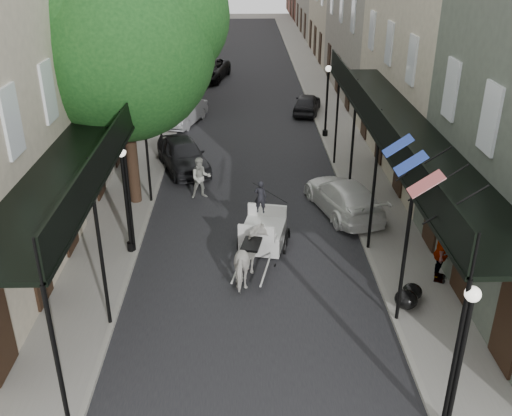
{
  "coord_description": "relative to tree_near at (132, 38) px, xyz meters",
  "views": [
    {
      "loc": [
        -0.24,
        -10.96,
        9.88
      ],
      "look_at": [
        0.15,
        6.14,
        1.6
      ],
      "focal_mm": 40.0,
      "sensor_mm": 36.0,
      "label": 1
    }
  ],
  "objects": [
    {
      "name": "ground",
      "position": [
        4.2,
        -10.18,
        -6.49
      ],
      "size": [
        140.0,
        140.0,
        0.0
      ],
      "primitive_type": "plane",
      "color": "gray",
      "rests_on": "ground"
    },
    {
      "name": "road",
      "position": [
        4.2,
        9.82,
        -6.48
      ],
      "size": [
        8.0,
        90.0,
        0.01
      ],
      "primitive_type": "cube",
      "color": "black",
      "rests_on": "ground"
    },
    {
      "name": "sidewalk_left",
      "position": [
        -0.8,
        9.82,
        -6.43
      ],
      "size": [
        2.2,
        90.0,
        0.12
      ],
      "primitive_type": "cube",
      "color": "gray",
      "rests_on": "ground"
    },
    {
      "name": "sidewalk_right",
      "position": [
        9.2,
        9.82,
        -6.43
      ],
      "size": [
        2.2,
        90.0,
        0.12
      ],
      "primitive_type": "cube",
      "color": "gray",
      "rests_on": "ground"
    },
    {
      "name": "building_row_left",
      "position": [
        -4.4,
        19.82,
        -1.24
      ],
      "size": [
        5.0,
        80.0,
        10.5
      ],
      "primitive_type": "cube",
      "color": "beige",
      "rests_on": "ground"
    },
    {
      "name": "building_row_right",
      "position": [
        12.8,
        19.82,
        -1.24
      ],
      "size": [
        5.0,
        80.0,
        10.5
      ],
      "primitive_type": "cube",
      "color": "gray",
      "rests_on": "ground"
    },
    {
      "name": "gallery_left",
      "position": [
        -0.59,
        -3.2,
        -2.44
      ],
      "size": [
        2.2,
        18.05,
        4.88
      ],
      "color": "black",
      "rests_on": "sidewalk_left"
    },
    {
      "name": "gallery_right",
      "position": [
        8.99,
        -3.2,
        -2.44
      ],
      "size": [
        2.2,
        18.05,
        4.88
      ],
      "color": "black",
      "rests_on": "sidewalk_right"
    },
    {
      "name": "tree_near",
      "position": [
        0.0,
        0.0,
        0.0
      ],
      "size": [
        7.31,
        6.8,
        9.63
      ],
      "color": "#382619",
      "rests_on": "sidewalk_left"
    },
    {
      "name": "tree_far",
      "position": [
        -0.05,
        14.0,
        -0.65
      ],
      "size": [
        6.45,
        6.0,
        8.61
      ],
      "color": "#382619",
      "rests_on": "sidewalk_left"
    },
    {
      "name": "lamppost_right_near",
      "position": [
        8.3,
        -12.18,
        -4.44
      ],
      "size": [
        0.32,
        0.32,
        3.71
      ],
      "color": "black",
      "rests_on": "sidewalk_right"
    },
    {
      "name": "lamppost_left",
      "position": [
        0.1,
        -4.18,
        -4.44
      ],
      "size": [
        0.32,
        0.32,
        3.71
      ],
      "color": "black",
      "rests_on": "sidewalk_left"
    },
    {
      "name": "lamppost_right_far",
      "position": [
        8.3,
        7.82,
        -4.44
      ],
      "size": [
        0.32,
        0.32,
        3.71
      ],
      "color": "black",
      "rests_on": "sidewalk_right"
    },
    {
      "name": "horse",
      "position": [
        4.14,
        -5.94,
        -5.67
      ],
      "size": [
        1.26,
        2.07,
        1.63
      ],
      "primitive_type": "imported",
      "rotation": [
        0.0,
        0.0,
        2.93
      ],
      "color": "silver",
      "rests_on": "ground"
    },
    {
      "name": "carriage",
      "position": [
        4.67,
        -3.45,
        -5.43
      ],
      "size": [
        1.96,
        2.64,
        2.73
      ],
      "rotation": [
        0.0,
        0.0,
        -0.21
      ],
      "color": "black",
      "rests_on": "ground"
    },
    {
      "name": "pedestrian_walking",
      "position": [
        2.19,
        0.35,
        -5.62
      ],
      "size": [
        0.97,
        0.83,
        1.73
      ],
      "primitive_type": "imported",
      "rotation": [
        0.0,
        0.0,
        0.23
      ],
      "color": "#A3A59B",
      "rests_on": "ground"
    },
    {
      "name": "pedestrian_sidewalk_left",
      "position": [
        -1.6,
        7.36,
        -5.49
      ],
      "size": [
        1.31,
        1.13,
        1.76
      ],
      "primitive_type": "imported",
      "rotation": [
        0.0,
        0.0,
        3.66
      ],
      "color": "gray",
      "rests_on": "sidewalk_left"
    },
    {
      "name": "pedestrian_sidewalk_right",
      "position": [
        9.96,
        -6.25,
        -5.4
      ],
      "size": [
        0.84,
        1.23,
        1.94
      ],
      "primitive_type": "imported",
      "rotation": [
        0.0,
        0.0,
        1.21
      ],
      "color": "gray",
      "rests_on": "sidewalk_right"
    },
    {
      "name": "car_left_near",
      "position": [
        1.17,
        3.45,
        -5.75
      ],
      "size": [
        3.13,
        4.68,
        1.48
      ],
      "primitive_type": "imported",
      "rotation": [
        0.0,
        0.0,
        0.35
      ],
      "color": "black",
      "rests_on": "ground"
    },
    {
      "name": "car_left_mid",
      "position": [
        0.6,
        10.4,
        -5.83
      ],
      "size": [
        2.5,
        4.24,
        1.32
      ],
      "primitive_type": "imported",
      "rotation": [
        0.0,
        0.0,
        -0.29
      ],
      "color": "#A5A5AA",
      "rests_on": "ground"
    },
    {
      "name": "car_left_far",
      "position": [
        1.37,
        21.27,
        -5.75
      ],
      "size": [
        3.47,
        5.68,
        1.47
      ],
      "primitive_type": "imported",
      "rotation": [
        0.0,
        0.0,
        -0.21
      ],
      "color": "black",
      "rests_on": "ground"
    },
    {
      "name": "car_right_near",
      "position": [
        7.8,
        -1.18,
        -5.83
      ],
      "size": [
        2.99,
        4.89,
        1.32
      ],
      "primitive_type": "imported",
      "rotation": [
        0.0,
        0.0,
        3.41
      ],
      "color": "white",
      "rests_on": "ground"
    },
    {
      "name": "car_right_far",
      "position": [
        7.8,
        12.4,
        -5.88
      ],
      "size": [
        2.18,
        3.79,
        1.21
      ],
      "primitive_type": "imported",
      "rotation": [
        0.0,
        0.0,
        2.92
      ],
      "color": "black",
      "rests_on": "ground"
    },
    {
      "name": "trash_bags",
      "position": [
        8.69,
        -7.5,
        -6.1
      ],
      "size": [
        0.93,
        1.08,
        0.57
      ],
      "color": "black",
      "rests_on": "sidewalk_right"
    }
  ]
}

